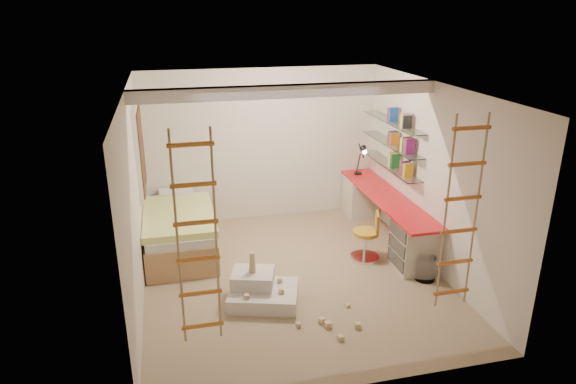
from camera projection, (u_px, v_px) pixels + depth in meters
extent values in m
plane|color=#997D62|center=(293.00, 277.00, 7.13)|extent=(4.50, 4.50, 0.00)
cube|color=white|center=(288.00, 91.00, 6.53)|extent=(4.00, 0.18, 0.16)
cube|color=white|center=(139.00, 150.00, 7.53)|extent=(0.06, 1.15, 1.35)
cube|color=#4C2D1E|center=(142.00, 150.00, 7.54)|extent=(0.02, 1.00, 1.20)
cylinder|color=white|center=(426.00, 268.00, 7.01)|extent=(0.27, 0.27, 0.34)
cube|color=red|center=(387.00, 197.00, 8.01)|extent=(0.55, 2.80, 0.04)
cube|color=beige|center=(361.00, 196.00, 9.14)|extent=(0.52, 0.55, 0.71)
cube|color=beige|center=(414.00, 246.00, 7.22)|extent=(0.52, 0.55, 0.71)
cube|color=#4C4742|center=(398.00, 232.00, 7.08)|extent=(0.02, 0.50, 0.18)
cube|color=#4C4742|center=(397.00, 246.00, 7.15)|extent=(0.02, 0.50, 0.18)
cube|color=#4C4742|center=(396.00, 260.00, 7.23)|extent=(0.02, 0.50, 0.18)
cube|color=white|center=(390.00, 165.00, 8.17)|extent=(0.25, 1.80, 0.01)
cube|color=white|center=(391.00, 144.00, 8.05)|extent=(0.25, 1.80, 0.01)
cube|color=white|center=(393.00, 122.00, 7.93)|extent=(0.25, 1.80, 0.01)
cube|color=#AD7F51|center=(180.00, 236.00, 7.85)|extent=(1.00, 2.00, 0.45)
cube|color=white|center=(179.00, 219.00, 7.75)|extent=(0.95, 1.95, 0.12)
cube|color=#E2FF35|center=(178.00, 216.00, 7.58)|extent=(1.02, 1.60, 0.10)
cube|color=white|center=(176.00, 194.00, 8.44)|extent=(0.55, 0.35, 0.12)
cylinder|color=black|center=(358.00, 173.00, 9.04)|extent=(0.14, 0.14, 0.02)
cylinder|color=black|center=(358.00, 163.00, 8.97)|extent=(0.02, 0.15, 0.36)
cylinder|color=black|center=(361.00, 151.00, 8.80)|extent=(0.02, 0.27, 0.20)
cone|color=black|center=(364.00, 150.00, 8.67)|extent=(0.12, 0.14, 0.15)
cylinder|color=#FFEABF|center=(365.00, 152.00, 8.64)|extent=(0.08, 0.04, 0.08)
cylinder|color=gold|center=(366.00, 233.00, 7.49)|extent=(0.48, 0.48, 0.05)
cube|color=#B57722|center=(377.00, 222.00, 7.41)|extent=(0.13, 0.29, 0.27)
cylinder|color=silver|center=(365.00, 244.00, 7.55)|extent=(0.06, 0.06, 0.38)
cylinder|color=silver|center=(364.00, 257.00, 7.63)|extent=(0.55, 0.55, 0.05)
cube|color=silver|center=(263.00, 296.00, 6.49)|extent=(1.01, 0.88, 0.19)
cube|color=silver|center=(253.00, 278.00, 6.52)|extent=(0.62, 0.56, 0.19)
cube|color=#CCB284|center=(253.00, 269.00, 6.48)|extent=(0.10, 0.10, 0.08)
cube|color=#CCB284|center=(252.00, 264.00, 6.45)|extent=(0.09, 0.09, 0.07)
cube|color=#CCB284|center=(252.00, 257.00, 6.42)|extent=(0.07, 0.07, 0.12)
cube|color=#CCB284|center=(281.00, 291.00, 6.36)|extent=(0.06, 0.06, 0.06)
cube|color=#CCB284|center=(280.00, 280.00, 6.61)|extent=(0.06, 0.06, 0.06)
cube|color=#CCB284|center=(247.00, 297.00, 6.23)|extent=(0.06, 0.06, 0.06)
cube|color=#CCB284|center=(348.00, 305.00, 6.39)|extent=(0.07, 0.07, 0.07)
cube|color=#CCB284|center=(328.00, 325.00, 6.00)|extent=(0.07, 0.07, 0.07)
cube|color=#CCB284|center=(322.00, 320.00, 6.09)|extent=(0.07, 0.07, 0.07)
cube|color=#CCB284|center=(341.00, 338.00, 5.77)|extent=(0.07, 0.07, 0.07)
cube|color=#CCB284|center=(298.00, 324.00, 6.01)|extent=(0.07, 0.07, 0.07)
cube|color=#CCB284|center=(357.00, 325.00, 5.99)|extent=(0.07, 0.07, 0.07)
cube|color=yellow|center=(390.00, 158.00, 8.13)|extent=(0.14, 0.64, 0.22)
cube|color=orange|center=(392.00, 137.00, 8.01)|extent=(0.14, 0.70, 0.22)
cube|color=#194CA5|center=(394.00, 115.00, 7.89)|extent=(0.14, 0.52, 0.22)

